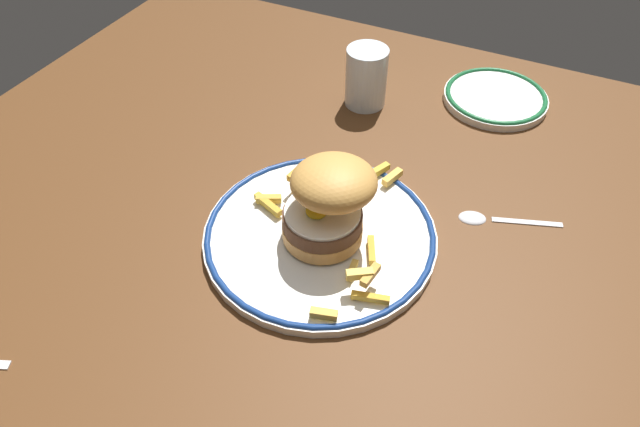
{
  "coord_description": "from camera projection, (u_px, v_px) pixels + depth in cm",
  "views": [
    {
      "loc": [
        19.0,
        -47.95,
        54.09
      ],
      "look_at": [
        -2.29,
        -3.74,
        4.6
      ],
      "focal_mm": 32.48,
      "sensor_mm": 36.0,
      "label": 1
    }
  ],
  "objects": [
    {
      "name": "side_plate",
      "position": [
        496.0,
        97.0,
        0.94
      ],
      "size": [
        16.63,
        16.63,
        1.6
      ],
      "color": "white",
      "rests_on": "ground_plane"
    },
    {
      "name": "water_glass",
      "position": [
        366.0,
        80.0,
        0.91
      ],
      "size": [
        6.55,
        6.55,
        9.5
      ],
      "color": "silver",
      "rests_on": "ground_plane"
    },
    {
      "name": "spoon",
      "position": [
        484.0,
        217.0,
        0.75
      ],
      "size": [
        13.13,
        5.95,
        0.9
      ],
      "color": "silver",
      "rests_on": "ground_plane"
    },
    {
      "name": "burger",
      "position": [
        329.0,
        200.0,
        0.68
      ],
      "size": [
        13.97,
        14.13,
        11.32
      ],
      "color": "#D5944C",
      "rests_on": "dinner_plate"
    },
    {
      "name": "fries_pile",
      "position": [
        342.0,
        222.0,
        0.72
      ],
      "size": [
        22.04,
        27.22,
        2.95
      ],
      "color": "gold",
      "rests_on": "dinner_plate"
    },
    {
      "name": "dinner_plate",
      "position": [
        320.0,
        235.0,
        0.72
      ],
      "size": [
        29.2,
        29.2,
        1.6
      ],
      "color": "white",
      "rests_on": "ground_plane"
    },
    {
      "name": "ground_plane",
      "position": [
        348.0,
        236.0,
        0.76
      ],
      "size": [
        127.4,
        102.36,
        4.0
      ],
      "primitive_type": "cube",
      "color": "#563217"
    }
  ]
}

